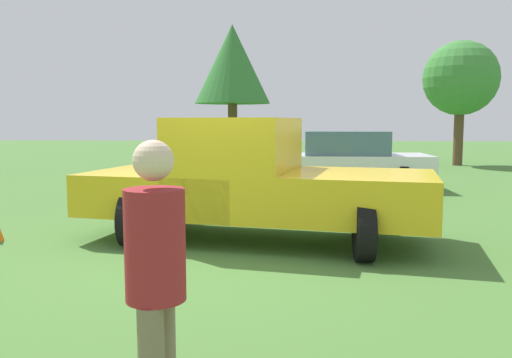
{
  "coord_description": "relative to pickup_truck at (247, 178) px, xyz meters",
  "views": [
    {
      "loc": [
        6.7,
        0.93,
        1.73
      ],
      "look_at": [
        -0.86,
        0.47,
        0.9
      ],
      "focal_mm": 36.86,
      "sensor_mm": 36.0,
      "label": 1
    }
  ],
  "objects": [
    {
      "name": "tree_back_right",
      "position": [
        -13.59,
        7.29,
        2.46
      ],
      "size": [
        2.89,
        2.89,
        4.85
      ],
      "color": "brown",
      "rests_on": "ground_plane"
    },
    {
      "name": "tree_side",
      "position": [
        -13.7,
        -1.66,
        3.07
      ],
      "size": [
        3.03,
        3.03,
        5.58
      ],
      "color": "brown",
      "rests_on": "ground_plane"
    },
    {
      "name": "person_visitor",
      "position": [
        4.92,
        -0.11,
        0.01
      ],
      "size": [
        0.34,
        0.34,
        1.64
      ],
      "rotation": [
        0.0,
        0.0,
        1.5
      ],
      "color": "#7A6B51",
      "rests_on": "ground_plane"
    },
    {
      "name": "sedan_near",
      "position": [
        -6.05,
        1.88,
        -0.22
      ],
      "size": [
        2.26,
        4.75,
        1.48
      ],
      "rotation": [
        0.0,
        0.0,
        4.71
      ],
      "color": "black",
      "rests_on": "ground_plane"
    },
    {
      "name": "ground_plane",
      "position": [
        0.89,
        -0.34,
        -0.91
      ],
      "size": [
        80.0,
        80.0,
        0.0
      ],
      "primitive_type": "plane",
      "color": "#477533"
    },
    {
      "name": "pickup_truck",
      "position": [
        0.0,
        0.0,
        0.0
      ],
      "size": [
        2.93,
        5.28,
        1.78
      ],
      "rotation": [
        0.0,
        0.0,
        1.37
      ],
      "color": "black",
      "rests_on": "ground_plane"
    }
  ]
}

